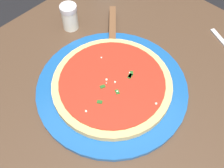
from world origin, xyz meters
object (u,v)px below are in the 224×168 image
serving_plate (112,87)px  parmesan_shaker (70,17)px  pizza (112,84)px  pizza_server (112,34)px

serving_plate → parmesan_shaker: (0.23, -0.08, 0.03)m
pizza → parmesan_shaker: (0.23, -0.08, 0.02)m
pizza_server → pizza: bearing=133.1°
serving_plate → pizza: pizza is taller
serving_plate → pizza: (-0.00, 0.00, 0.02)m
pizza → serving_plate: bearing=-4.1°
parmesan_shaker → pizza: bearing=162.1°
pizza_server → serving_plate: bearing=133.1°
pizza_server → parmesan_shaker: size_ratio=2.58×
serving_plate → parmesan_shaker: 0.25m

